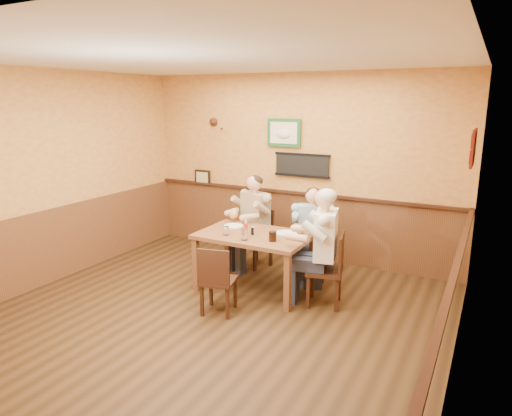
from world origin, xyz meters
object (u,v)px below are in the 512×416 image
Objects in this scene: dining_table at (254,241)px; water_glass_left at (226,231)px; chair_near_side at (219,279)px; diner_tan_shirt at (256,226)px; diner_blue_polo at (312,239)px; chair_back_left at (256,238)px; chair_right_end at (325,269)px; water_glass_mid at (244,234)px; hot_sauce_bottle at (246,229)px; chair_back_right at (312,251)px; cola_tumbler at (273,236)px; diner_white_elder at (325,254)px; salt_shaker at (253,230)px; pepper_shaker at (252,231)px.

water_glass_left is at bearing -142.66° from dining_table.
diner_tan_shirt is at bearing -91.21° from chair_near_side.
water_glass_left is at bearing -153.38° from diner_blue_polo.
chair_back_left is 1.55m from chair_right_end.
chair_right_end is at bearing 16.72° from water_glass_mid.
chair_back_right is at bearing 54.18° from hot_sauce_bottle.
hot_sauce_bottle is at bearing 171.42° from cola_tumbler.
water_glass_left reaches higher than chair_near_side.
diner_white_elder reaches higher than hot_sauce_bottle.
salt_shaker is (-0.56, -0.65, 0.39)m from chair_back_right.
dining_table is at bearing -42.98° from diner_tan_shirt.
diner_white_elder is 1.27m from water_glass_left.
dining_table is 0.39m from water_glass_left.
chair_back_right is 0.98m from pepper_shaker.
chair_right_end is 0.19m from diner_white_elder.
chair_back_right is at bearing 48.14° from water_glass_left.
chair_right_end is at bearing -2.26° from salt_shaker.
diner_white_elder reaches higher than diner_blue_polo.
water_glass_mid reaches higher than pepper_shaker.
diner_tan_shirt reaches higher than hot_sauce_bottle.
salt_shaker is at bearing -44.36° from diner_tan_shirt.
water_glass_left is 1.22× the size of pepper_shaker.
diner_white_elder is 15.79× the size of salt_shaker.
salt_shaker is at bearing -44.36° from chair_back_left.
diner_tan_shirt is 8.99× the size of water_glass_mid.
cola_tumbler is at bearing -32.13° from diner_tan_shirt.
water_glass_mid reaches higher than dining_table.
water_glass_left reaches higher than dining_table.
chair_back_right is 0.94m from diner_tan_shirt.
chair_right_end is 0.73× the size of diner_tan_shirt.
water_glass_mid is 0.34m from cola_tumbler.
diner_blue_polo is at bearing 78.27° from cola_tumbler.
diner_blue_polo is 14.23× the size of salt_shaker.
chair_back_left is 1.26m from cola_tumbler.
diner_tan_shirt is at bearing 115.47° from pepper_shaker.
chair_back_right is 0.63× the size of diner_white_elder.
water_glass_left is 1.37× the size of salt_shaker.
water_glass_mid is at bearing -138.84° from diner_blue_polo.
chair_back_left is 0.67× the size of diner_white_elder.
hot_sauce_bottle is at bearing -115.53° from dining_table.
water_glass_mid is 1.50× the size of pepper_shaker.
water_glass_left is at bearing -93.01° from diner_white_elder.
hot_sauce_bottle reaches higher than water_glass_left.
hot_sauce_bottle is at bearing -96.42° from diner_white_elder.
chair_right_end is 1.01m from pepper_shaker.
cola_tumbler is at bearing -123.25° from chair_back_right.
chair_back_right reaches higher than dining_table.
pepper_shaker is at bearing -44.45° from chair_back_left.
diner_blue_polo is 9.54× the size of cola_tumbler.
water_glass_left is at bearing -153.38° from chair_back_right.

